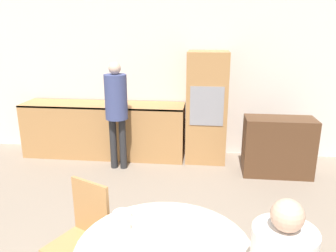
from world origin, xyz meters
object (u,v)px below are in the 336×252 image
Objects in this scene: chair_far_left at (84,231)px; oven_unit at (207,107)px; cup at (126,225)px; sideboard at (278,147)px; person_standing at (116,104)px; bowl_centre at (122,215)px.

oven_unit is at bearing 97.08° from chair_far_left.
cup is at bearing -8.55° from chair_far_left.
sideboard is 3.18m from chair_far_left.
bowl_centre is (0.72, -2.54, -0.24)m from person_standing.
sideboard is 1.08× the size of chair_far_left.
sideboard is 6.87× the size of bowl_centre.
oven_unit reaches higher than sideboard.
person_standing is 2.65m from bowl_centre.
cup is 0.16m from bowl_centre.
bowl_centre is at bearing -74.26° from person_standing.
bowl_centre is (-1.67, -2.58, 0.34)m from sideboard.
cup is (0.42, -0.29, 0.28)m from chair_far_left.
sideboard is at bearing -24.26° from oven_unit.
oven_unit reaches higher than person_standing.
cup reaches higher than bowl_centre.
oven_unit is at bearing 21.05° from person_standing.
sideboard is at bearing 57.14° from bowl_centre.
chair_far_left is (-0.98, -2.92, -0.37)m from oven_unit.
person_standing reaches higher than bowl_centre.
chair_far_left is (-2.03, -2.45, 0.08)m from sideboard.
bowl_centre is (-0.06, 0.15, -0.02)m from cup.
chair_far_left is 0.58m from cup.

